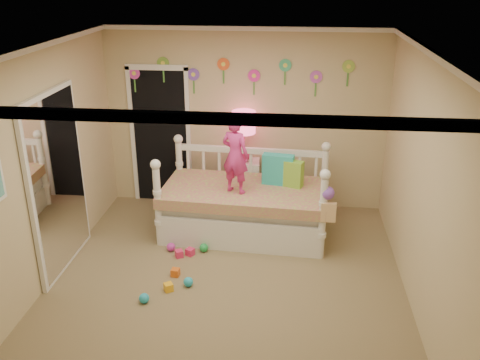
# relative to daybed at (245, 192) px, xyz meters

# --- Properties ---
(floor) EXTENTS (4.00, 4.50, 0.01)m
(floor) POSITION_rel_daybed_xyz_m (-0.09, -1.31, -0.59)
(floor) COLOR #7F684C
(floor) RESTS_ON ground
(ceiling) EXTENTS (4.00, 4.50, 0.01)m
(ceiling) POSITION_rel_daybed_xyz_m (-0.09, -1.31, 2.01)
(ceiling) COLOR white
(ceiling) RESTS_ON floor
(back_wall) EXTENTS (4.00, 0.01, 2.60)m
(back_wall) POSITION_rel_daybed_xyz_m (-0.09, 0.94, 0.71)
(back_wall) COLOR tan
(back_wall) RESTS_ON floor
(left_wall) EXTENTS (0.01, 4.50, 2.60)m
(left_wall) POSITION_rel_daybed_xyz_m (-2.09, -1.31, 0.71)
(left_wall) COLOR tan
(left_wall) RESTS_ON floor
(right_wall) EXTENTS (0.01, 4.50, 2.60)m
(right_wall) POSITION_rel_daybed_xyz_m (1.91, -1.31, 0.71)
(right_wall) COLOR tan
(right_wall) RESTS_ON floor
(crown_molding) EXTENTS (4.00, 4.50, 0.06)m
(crown_molding) POSITION_rel_daybed_xyz_m (-0.09, -1.31, 1.98)
(crown_molding) COLOR white
(crown_molding) RESTS_ON ceiling
(daybed) EXTENTS (2.24, 1.30, 1.18)m
(daybed) POSITION_rel_daybed_xyz_m (0.00, 0.00, 0.00)
(daybed) COLOR white
(daybed) RESTS_ON floor
(pillow_turquoise) EXTENTS (0.43, 0.20, 0.41)m
(pillow_turquoise) POSITION_rel_daybed_xyz_m (0.43, 0.16, 0.27)
(pillow_turquoise) COLOR teal
(pillow_turquoise) RESTS_ON daybed
(pillow_lime) EXTENTS (0.39, 0.26, 0.35)m
(pillow_lime) POSITION_rel_daybed_xyz_m (0.57, 0.12, 0.24)
(pillow_lime) COLOR #82BC39
(pillow_lime) RESTS_ON daybed
(child) EXTENTS (0.43, 0.36, 1.00)m
(child) POSITION_rel_daybed_xyz_m (-0.10, -0.16, 0.56)
(child) COLOR #D53088
(child) RESTS_ON daybed
(nightstand) EXTENTS (0.47, 0.37, 0.75)m
(nightstand) POSITION_rel_daybed_xyz_m (-0.09, 0.72, -0.21)
(nightstand) COLOR white
(nightstand) RESTS_ON floor
(table_lamp) EXTENTS (0.33, 0.33, 0.73)m
(table_lamp) POSITION_rel_daybed_xyz_m (-0.09, 0.72, 0.65)
(table_lamp) COLOR #FC2177
(table_lamp) RESTS_ON nightstand
(closet_doorway) EXTENTS (0.90, 0.04, 2.07)m
(closet_doorway) POSITION_rel_daybed_xyz_m (-1.34, 0.92, 0.45)
(closet_doorway) COLOR black
(closet_doorway) RESTS_ON back_wall
(flower_decals) EXTENTS (3.40, 0.02, 0.50)m
(flower_decals) POSITION_rel_daybed_xyz_m (-0.18, 0.92, 1.35)
(flower_decals) COLOR #B2668C
(flower_decals) RESTS_ON back_wall
(mirror_closet) EXTENTS (0.07, 1.30, 2.10)m
(mirror_closet) POSITION_rel_daybed_xyz_m (-2.05, -1.01, 0.46)
(mirror_closet) COLOR white
(mirror_closet) RESTS_ON left_wall
(hanging_bag) EXTENTS (0.20, 0.16, 0.36)m
(hanging_bag) POSITION_rel_daybed_xyz_m (1.04, -0.59, 0.13)
(hanging_bag) COLOR beige
(hanging_bag) RESTS_ON daybed
(toy_scatter) EXTENTS (1.13, 1.47, 0.11)m
(toy_scatter) POSITION_rel_daybed_xyz_m (-0.81, -1.12, -0.53)
(toy_scatter) COLOR #996666
(toy_scatter) RESTS_ON floor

